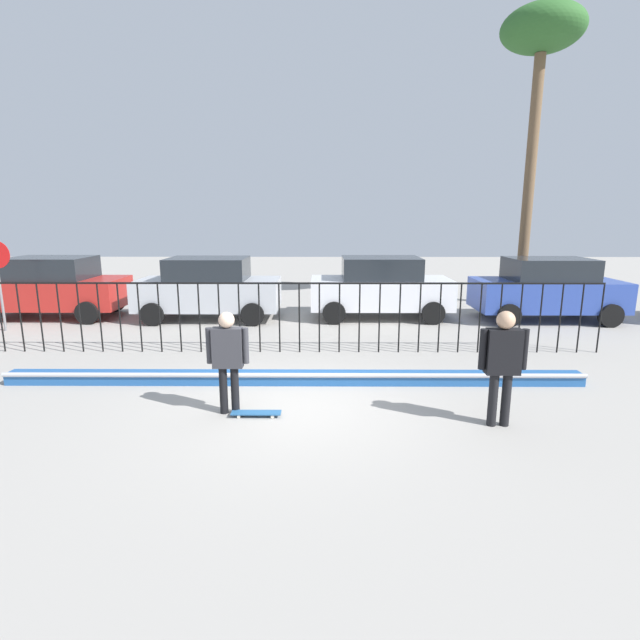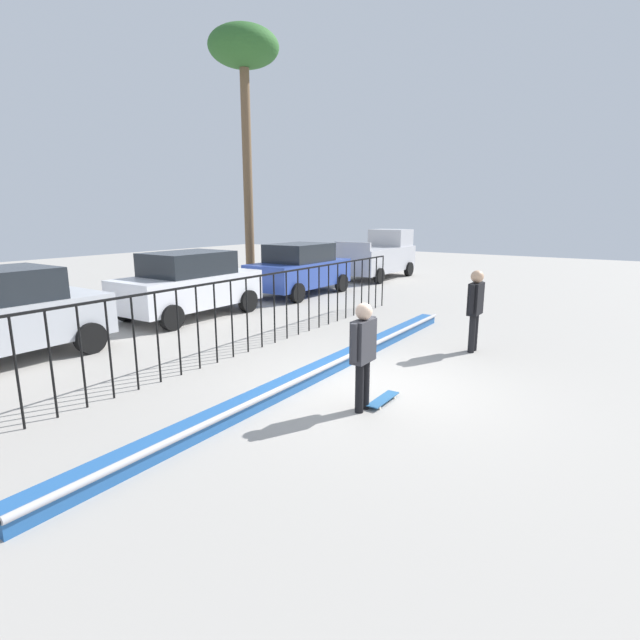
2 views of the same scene
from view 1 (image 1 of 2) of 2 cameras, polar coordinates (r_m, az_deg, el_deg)
The scene contains 11 objects.
ground_plane at distance 8.45m, azimuth -3.47°, elevation -9.91°, with size 60.00×60.00×0.00m, color #9E9991.
bowl_coping_ledge at distance 9.43m, azimuth -3.04°, elevation -6.72°, with size 11.00×0.40×0.27m.
perimeter_fence at distance 11.34m, azimuth -2.44°, elevation 1.28°, with size 14.04×0.04×1.66m.
skateboarder at distance 7.94m, azimuth -10.72°, elevation -3.86°, with size 0.68×0.26×1.69m.
skateboard at distance 8.05m, azimuth -7.46°, elevation -10.70°, with size 0.80×0.20×0.07m.
camera_operator at distance 7.82m, azimuth 20.56°, elevation -4.18°, with size 0.73×0.27×1.79m.
parked_car_red at distance 17.39m, azimuth -28.72°, elevation 3.41°, with size 4.30×2.12×1.90m.
parked_car_silver at distance 15.42m, azimuth -12.84°, elevation 3.66°, with size 4.30×2.12×1.90m.
parked_car_white at distance 15.34m, azimuth 7.07°, elevation 3.83°, with size 4.30×2.12×1.90m.
parked_car_blue at distance 16.39m, azimuth 24.98°, elevation 3.32°, with size 4.30×2.12×1.90m.
palm_tree_tall at distance 19.58m, azimuth 24.43°, elevation 27.25°, with size 2.65×2.65×9.79m.
Camera 1 is at (0.56, -7.81, 3.17)m, focal length 27.41 mm.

